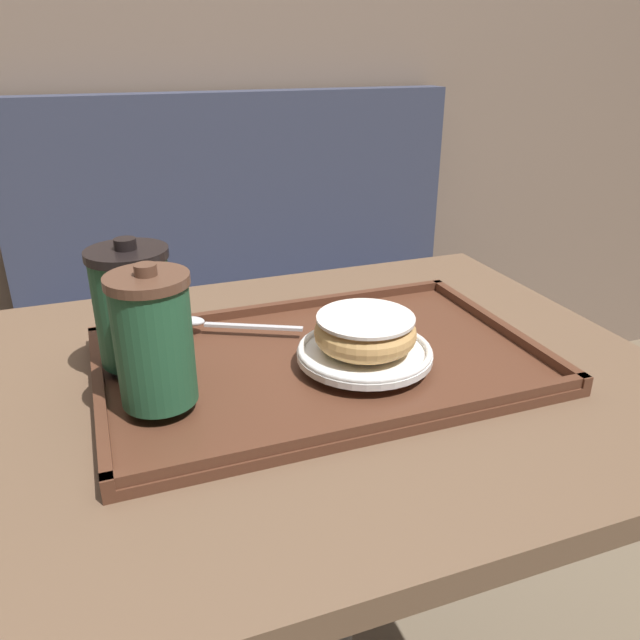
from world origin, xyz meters
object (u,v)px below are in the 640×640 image
spoon (212,323)px  donut_chocolate_glazed (365,331)px  coffee_cup_rear (133,305)px  coffee_cup_front (154,339)px

spoon → donut_chocolate_glazed: bearing=161.9°
donut_chocolate_glazed → coffee_cup_rear: bearing=160.5°
coffee_cup_front → coffee_cup_rear: bearing=96.2°
coffee_cup_rear → spoon: 0.13m
donut_chocolate_glazed → spoon: donut_chocolate_glazed is taller
coffee_cup_front → spoon: coffee_cup_front is taller
coffee_cup_rear → spoon: bearing=32.7°
coffee_cup_front → spoon: 0.20m
donut_chocolate_glazed → spoon: size_ratio=0.78×
coffee_cup_front → spoon: size_ratio=0.96×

